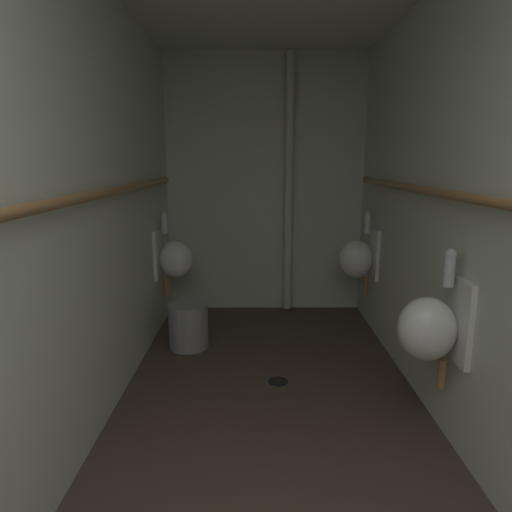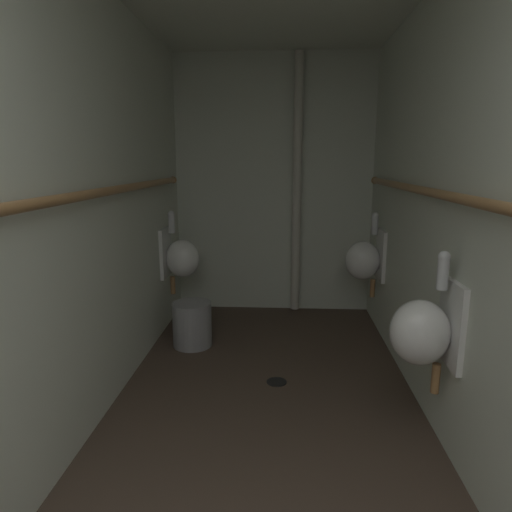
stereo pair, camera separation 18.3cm
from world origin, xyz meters
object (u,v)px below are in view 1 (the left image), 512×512
Objects in this scene: waste_bin at (188,326)px; standpipe_back_wall at (288,187)px; urinal_left_mid at (173,258)px; urinal_right_mid at (430,327)px; urinal_right_far at (358,258)px; floor_drain at (278,381)px.

standpipe_back_wall is at bearing 47.13° from waste_bin.
waste_bin is at bearing -132.87° from standpipe_back_wall.
standpipe_back_wall reaches higher than urinal_left_mid.
urinal_right_mid is at bearing -45.94° from urinal_left_mid.
waste_bin is (-1.46, -0.43, -0.47)m from urinal_right_far.
urinal_right_mid is 2.06× the size of waste_bin.
urinal_right_mid is (1.64, -1.69, 0.00)m from urinal_left_mid.
urinal_right_mid is 1.00× the size of urinal_right_far.
urinal_right_mid reaches higher than waste_bin.
floor_drain is at bearing -40.43° from waste_bin.
standpipe_back_wall is at bearing 83.97° from floor_drain.
urinal_right_far is 1.44m from floor_drain.
urinal_right_mid is 2.00m from waste_bin.
standpipe_back_wall is (-0.59, 0.51, 0.60)m from urinal_right_far.
floor_drain is (-0.75, -1.03, -0.65)m from urinal_right_far.
urinal_left_mid is 1.64m from urinal_right_far.
urinal_left_mid is 1.00× the size of urinal_right_mid.
urinal_right_far is 0.98m from standpipe_back_wall.
urinal_right_mid is at bearing -75.00° from standpipe_back_wall.
standpipe_back_wall is 17.59× the size of floor_drain.
urinal_left_mid is 0.66m from waste_bin.
urinal_right_far is (0.00, 1.70, 0.00)m from urinal_right_mid.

